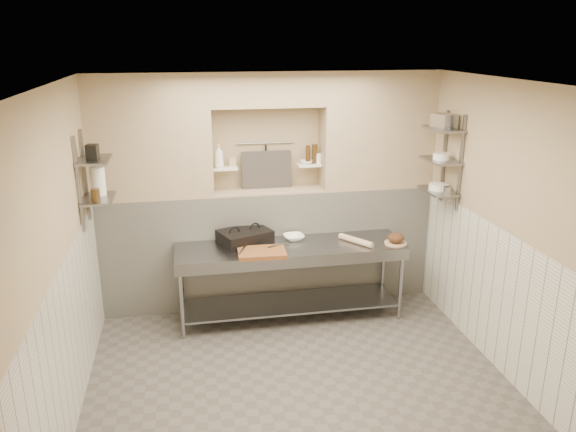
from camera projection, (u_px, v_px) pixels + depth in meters
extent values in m
cube|color=#46423E|center=(297.00, 380.00, 5.50)|extent=(4.00, 3.90, 0.10)
cube|color=silver|center=(298.00, 76.00, 4.62)|extent=(4.00, 3.90, 0.10)
cube|color=tan|center=(58.00, 257.00, 4.70)|extent=(0.10, 3.90, 2.80)
cube|color=tan|center=(505.00, 227.00, 5.42)|extent=(0.10, 3.90, 2.80)
cube|color=tan|center=(265.00, 186.00, 6.93)|extent=(4.00, 0.10, 2.80)
cube|color=tan|center=(368.00, 360.00, 3.19)|extent=(4.00, 0.10, 2.80)
cube|color=silver|center=(269.00, 246.00, 6.91)|extent=(4.00, 0.40, 1.40)
cube|color=tan|center=(268.00, 190.00, 6.70)|extent=(1.30, 0.40, 0.02)
cube|color=tan|center=(150.00, 136.00, 6.25)|extent=(1.35, 0.40, 1.40)
cube|color=tan|center=(377.00, 130.00, 6.72)|extent=(1.35, 0.40, 1.40)
cube|color=tan|center=(267.00, 89.00, 6.34)|extent=(1.30, 0.40, 0.40)
cube|color=silver|center=(75.00, 330.00, 4.92)|extent=(0.02, 3.90, 1.40)
cube|color=silver|center=(491.00, 294.00, 5.62)|extent=(0.02, 3.90, 1.40)
cube|color=white|center=(225.00, 168.00, 6.52)|extent=(0.28, 0.16, 0.02)
cube|color=white|center=(309.00, 165.00, 6.70)|extent=(0.28, 0.16, 0.02)
cylinder|color=gray|center=(265.00, 143.00, 6.69)|extent=(0.70, 0.02, 0.02)
cylinder|color=black|center=(266.00, 157.00, 6.72)|extent=(0.02, 0.02, 0.30)
cube|color=#383330|center=(267.00, 170.00, 6.72)|extent=(0.60, 0.08, 0.45)
cube|color=slate|center=(85.00, 175.00, 5.76)|extent=(0.03, 0.03, 0.95)
cube|color=slate|center=(79.00, 185.00, 5.39)|extent=(0.03, 0.03, 0.95)
cube|color=slate|center=(98.00, 199.00, 5.66)|extent=(0.30, 0.50, 0.02)
cube|color=slate|center=(94.00, 160.00, 5.54)|extent=(0.30, 0.50, 0.03)
cube|color=slate|center=(444.00, 156.00, 6.44)|extent=(0.03, 0.03, 1.05)
cube|color=slate|center=(461.00, 164.00, 6.07)|extent=(0.03, 0.03, 1.05)
cube|color=slate|center=(438.00, 191.00, 6.34)|extent=(0.30, 0.50, 0.02)
cube|color=slate|center=(441.00, 160.00, 6.23)|extent=(0.30, 0.50, 0.02)
cube|color=slate|center=(443.00, 129.00, 6.12)|extent=(0.30, 0.50, 0.03)
cube|color=gray|center=(290.00, 247.00, 6.37)|extent=(2.60, 0.70, 0.04)
cube|color=gray|center=(290.00, 303.00, 6.58)|extent=(2.45, 0.60, 0.03)
cube|color=gray|center=(296.00, 263.00, 6.08)|extent=(2.60, 0.02, 0.12)
cylinder|color=gray|center=(182.00, 303.00, 6.02)|extent=(0.04, 0.04, 0.86)
cylinder|color=gray|center=(182.00, 281.00, 6.56)|extent=(0.04, 0.04, 0.86)
cylinder|color=gray|center=(401.00, 285.00, 6.45)|extent=(0.04, 0.04, 0.86)
cylinder|color=gray|center=(383.00, 266.00, 7.00)|extent=(0.04, 0.04, 0.86)
cube|color=black|center=(245.00, 239.00, 6.43)|extent=(0.67, 0.58, 0.10)
cube|color=black|center=(245.00, 233.00, 6.41)|extent=(0.67, 0.58, 0.05)
cube|color=brown|center=(262.00, 253.00, 6.09)|extent=(0.53, 0.38, 0.05)
cube|color=gray|center=(278.00, 245.00, 6.24)|extent=(0.27, 0.15, 0.01)
cylinder|color=gray|center=(242.00, 250.00, 6.08)|extent=(0.11, 0.23, 0.02)
imported|color=white|center=(294.00, 237.00, 6.54)|extent=(0.26, 0.26, 0.06)
cylinder|color=#D1AD8B|center=(356.00, 240.00, 6.42)|extent=(0.32, 0.42, 0.07)
cylinder|color=#D1AD8B|center=(395.00, 243.00, 6.42)|extent=(0.26, 0.26, 0.01)
ellipsoid|color=#4C2D19|center=(396.00, 238.00, 6.40)|extent=(0.19, 0.19, 0.11)
imported|color=white|center=(219.00, 156.00, 6.44)|extent=(0.13, 0.14, 0.28)
cube|color=tan|center=(232.00, 162.00, 6.55)|extent=(0.08, 0.08, 0.11)
imported|color=white|center=(306.00, 162.00, 6.68)|extent=(0.18, 0.18, 0.05)
cylinder|color=#36240E|center=(315.00, 154.00, 6.69)|extent=(0.06, 0.06, 0.23)
cylinder|color=#36240E|center=(308.00, 154.00, 6.68)|extent=(0.06, 0.06, 0.22)
cylinder|color=white|center=(319.00, 158.00, 6.71)|extent=(0.07, 0.07, 0.12)
cylinder|color=white|center=(98.00, 181.00, 5.71)|extent=(0.14, 0.14, 0.29)
cylinder|color=#36240E|center=(95.00, 195.00, 5.49)|extent=(0.09, 0.09, 0.13)
cube|color=black|center=(92.00, 152.00, 5.45)|extent=(0.12, 0.12, 0.15)
cylinder|color=white|center=(438.00, 187.00, 6.33)|extent=(0.22, 0.22, 0.06)
cylinder|color=gray|center=(447.00, 191.00, 6.11)|extent=(0.09, 0.09, 0.09)
cylinder|color=white|center=(441.00, 156.00, 6.21)|extent=(0.19, 0.19, 0.07)
cube|color=gray|center=(444.00, 121.00, 6.10)|extent=(0.25, 0.28, 0.15)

